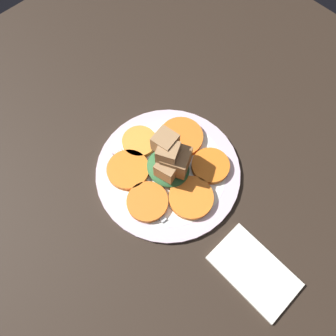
# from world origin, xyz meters

# --- Properties ---
(table_slab) EXTENTS (1.20, 1.20, 0.02)m
(table_slab) POSITION_xyz_m (0.00, 0.00, 0.01)
(table_slab) COLOR black
(table_slab) RESTS_ON ground
(plate) EXTENTS (0.28, 0.28, 0.01)m
(plate) POSITION_xyz_m (0.00, 0.00, 0.03)
(plate) COLOR silver
(plate) RESTS_ON table_slab
(carrot_slice_0) EXTENTS (0.09, 0.09, 0.01)m
(carrot_slice_0) POSITION_xyz_m (-0.03, 0.07, 0.04)
(carrot_slice_0) COLOR orange
(carrot_slice_0) RESTS_ON plate
(carrot_slice_1) EXTENTS (0.07, 0.07, 0.01)m
(carrot_slice_1) POSITION_xyz_m (-0.08, 0.00, 0.04)
(carrot_slice_1) COLOR orange
(carrot_slice_1) RESTS_ON plate
(carrot_slice_2) EXTENTS (0.08, 0.08, 0.01)m
(carrot_slice_2) POSITION_xyz_m (-0.05, -0.06, 0.04)
(carrot_slice_2) COLOR orange
(carrot_slice_2) RESTS_ON plate
(carrot_slice_3) EXTENTS (0.08, 0.08, 0.01)m
(carrot_slice_3) POSITION_xyz_m (0.02, -0.07, 0.04)
(carrot_slice_3) COLOR orange
(carrot_slice_3) RESTS_ON plate
(carrot_slice_4) EXTENTS (0.08, 0.08, 0.01)m
(carrot_slice_4) POSITION_xyz_m (0.07, -0.01, 0.04)
(carrot_slice_4) COLOR orange
(carrot_slice_4) RESTS_ON plate
(carrot_slice_5) EXTENTS (0.07, 0.07, 0.01)m
(carrot_slice_5) POSITION_xyz_m (0.05, 0.06, 0.04)
(carrot_slice_5) COLOR orange
(carrot_slice_5) RESTS_ON plate
(center_pile) EXTENTS (0.09, 0.08, 0.10)m
(center_pile) POSITION_xyz_m (0.00, 0.00, 0.07)
(center_pile) COLOR #2D6033
(center_pile) RESTS_ON plate
(fork) EXTENTS (0.17, 0.04, 0.00)m
(fork) POSITION_xyz_m (-0.02, -0.06, 0.03)
(fork) COLOR silver
(fork) RESTS_ON plate
(napkin) EXTENTS (0.15, 0.09, 0.01)m
(napkin) POSITION_xyz_m (0.24, -0.02, 0.02)
(napkin) COLOR silver
(napkin) RESTS_ON table_slab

